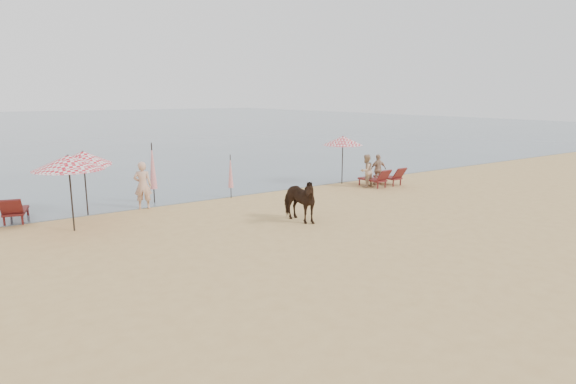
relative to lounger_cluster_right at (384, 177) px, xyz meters
name	(u,v)px	position (x,y,z in m)	size (l,w,h in m)	color
ground	(387,259)	(-8.00, -8.08, -0.45)	(120.00, 120.00, 0.00)	tan
sea	(29,124)	(-8.00, 71.92, -0.45)	(160.00, 140.00, 0.06)	#51606B
lounger_cluster_right	(384,177)	(0.00, 0.00, 0.00)	(1.86, 1.78, 0.64)	maroon
umbrella_open_left_a	(68,162)	(-14.74, 0.00, 1.90)	(2.30, 2.30, 2.62)	black
umbrella_open_left_b	(83,158)	(-13.88, 1.96, 1.80)	(2.03, 2.07, 2.59)	black
umbrella_open_right	(343,141)	(-1.35, 1.66, 1.81)	(2.06, 2.06, 2.51)	black
umbrella_closed_left	(153,166)	(-11.03, 2.65, 1.15)	(0.32, 0.32, 2.60)	black
umbrella_closed_right	(231,171)	(-7.81, 1.75, 0.76)	(0.24, 0.24, 1.97)	black
cow	(298,200)	(-7.72, -3.30, 0.37)	(0.88, 1.93, 1.63)	black
beachgoer_left	(143,185)	(-11.73, 1.89, 0.52)	(0.71, 0.46, 1.94)	#D6A285
beachgoer_right_a	(366,171)	(-0.93, 0.31, 0.38)	(0.80, 0.62, 1.65)	tan
beachgoer_right_b	(378,170)	(0.04, 0.45, 0.34)	(0.92, 0.38, 1.57)	tan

